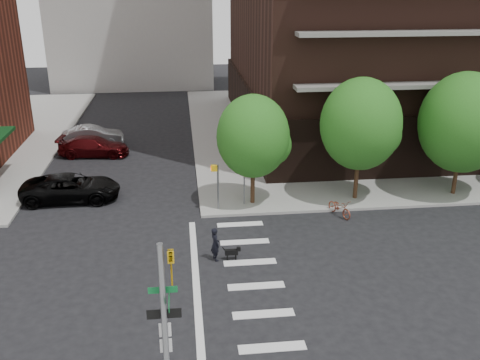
% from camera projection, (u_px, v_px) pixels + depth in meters
% --- Properties ---
extents(ground, '(120.00, 120.00, 0.00)m').
position_uv_depth(ground, '(185.00, 291.00, 22.15)').
color(ground, black).
rests_on(ground, ground).
extents(sidewalk_ne, '(39.00, 33.00, 0.15)m').
position_uv_depth(sidewalk_ne, '(418.00, 126.00, 46.08)').
color(sidewalk_ne, gray).
rests_on(sidewalk_ne, ground).
extents(crosswalk, '(3.85, 13.00, 0.01)m').
position_uv_depth(crosswalk, '(237.00, 287.00, 22.38)').
color(crosswalk, silver).
rests_on(crosswalk, ground).
extents(tree_a, '(4.00, 4.00, 5.90)m').
position_uv_depth(tree_a, '(253.00, 136.00, 29.01)').
color(tree_a, '#301E11').
rests_on(tree_a, sidewalk_ne).
extents(tree_b, '(4.50, 4.50, 6.65)m').
position_uv_depth(tree_b, '(361.00, 124.00, 29.46)').
color(tree_b, '#301E11').
rests_on(tree_b, sidewalk_ne).
extents(tree_c, '(5.00, 5.00, 6.80)m').
position_uv_depth(tree_c, '(464.00, 123.00, 30.13)').
color(tree_c, '#301E11').
rests_on(tree_c, sidewalk_ne).
extents(traffic_signal, '(0.90, 0.75, 6.00)m').
position_uv_depth(traffic_signal, '(168.00, 359.00, 14.18)').
color(traffic_signal, slate).
rests_on(traffic_signal, sidewalk_s).
extents(pedestrian_signal, '(2.18, 0.67, 2.60)m').
position_uv_depth(pedestrian_signal, '(224.00, 179.00, 29.08)').
color(pedestrian_signal, slate).
rests_on(pedestrian_signal, sidewalk_ne).
extents(parked_car_black, '(2.56, 5.54, 1.54)m').
position_uv_depth(parked_car_black, '(71.00, 188.00, 30.79)').
color(parked_car_black, black).
rests_on(parked_car_black, ground).
extents(parked_car_maroon, '(2.51, 5.16, 1.45)m').
position_uv_depth(parked_car_maroon, '(94.00, 146.00, 38.40)').
color(parked_car_maroon, '#3E080A').
rests_on(parked_car_maroon, ground).
extents(parked_car_silver, '(2.04, 4.72, 1.51)m').
position_uv_depth(parked_car_silver, '(93.00, 136.00, 40.81)').
color(parked_car_silver, '#989B9F').
rests_on(parked_car_silver, ground).
extents(scooter, '(1.29, 1.92, 0.95)m').
position_uv_depth(scooter, '(340.00, 207.00, 28.90)').
color(scooter, brown).
rests_on(scooter, ground).
extents(dog_walker, '(0.68, 0.56, 1.61)m').
position_uv_depth(dog_walker, '(215.00, 244.00, 24.28)').
color(dog_walker, black).
rests_on(dog_walker, ground).
extents(dog, '(0.72, 0.21, 0.61)m').
position_uv_depth(dog, '(232.00, 252.00, 24.44)').
color(dog, black).
rests_on(dog, ground).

